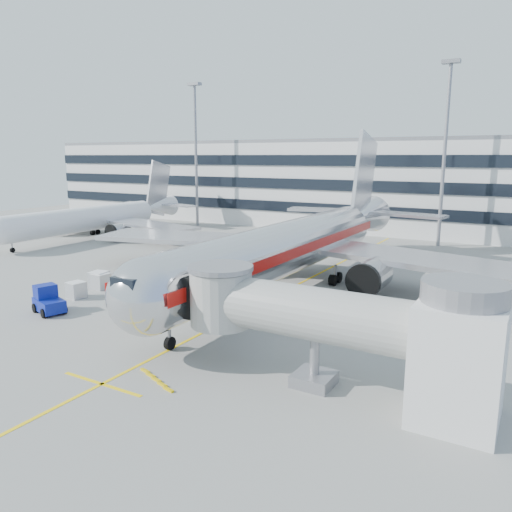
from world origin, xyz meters
The scene contains 15 objects.
ground centered at (0.00, 0.00, 0.00)m, with size 180.00×180.00×0.00m, color gray.
lead_in_line centered at (0.00, 10.00, 0.01)m, with size 0.25×70.00×0.01m, color yellow.
stop_bar centered at (0.00, -14.00, 0.01)m, with size 6.00×0.25×0.01m, color yellow.
main_jet centered at (0.00, 11.72, 4.23)m, with size 50.95×48.70×16.06m.
jet_bridge centered at (12.18, -8.00, 3.87)m, with size 17.80×4.50×7.00m.
terminal centered at (0.00, 57.95, 7.80)m, with size 150.00×24.25×15.60m.
light_mast_west centered at (-35.00, 42.00, 14.88)m, with size 2.40×1.20×25.45m.
light_mast_centre centered at (8.00, 42.00, 14.88)m, with size 2.40×1.20×25.45m.
second_jet centered at (-40.47, 22.80, 3.18)m, with size 38.21×36.52×12.04m.
belt_loader centered at (-4.90, 4.90, 0.72)m, with size 5.41×3.35×2.53m.
baggage_tug centered at (-13.94, -6.76, 0.99)m, with size 3.42×2.68×2.28m.
cargo_container_left centered at (-16.41, 0.97, 0.81)m, with size 1.71×1.71×1.62m.
cargo_container_right centered at (-15.43, -2.62, 0.75)m, with size 1.57×1.57×1.50m.
cargo_container_front centered at (-15.93, 0.79, 0.77)m, with size 1.53×1.53×1.53m.
ramp_worker centered at (-4.86, -3.82, 0.88)m, with size 0.64×0.42×1.76m, color #80DB17.
Camera 1 is at (20.87, -32.40, 12.77)m, focal length 35.00 mm.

